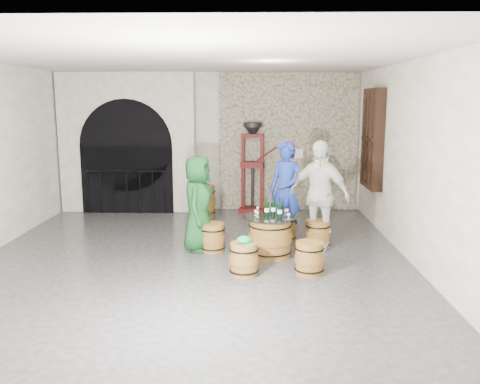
{
  "coord_description": "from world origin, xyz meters",
  "views": [
    {
      "loc": [
        0.95,
        -7.93,
        2.56
      ],
      "look_at": [
        0.76,
        0.43,
        1.05
      ],
      "focal_mm": 38.0,
      "sensor_mm": 36.0,
      "label": 1
    }
  ],
  "objects_px": {
    "barrel_stool_left": "(212,238)",
    "barrel_stool_near_right": "(309,258)",
    "wine_bottle_left": "(267,208)",
    "corking_press": "(253,161)",
    "barrel_stool_near_left": "(244,259)",
    "wine_bottle_center": "(280,210)",
    "person_white": "(319,195)",
    "side_barrel": "(204,201)",
    "wine_bottle_right": "(273,208)",
    "barrel_stool_far": "(284,228)",
    "person_blue": "(286,191)",
    "barrel_table": "(270,237)",
    "person_green": "(198,204)",
    "barrel_stool_right": "(318,234)"
  },
  "relations": [
    {
      "from": "person_white",
      "to": "corking_press",
      "type": "height_order",
      "value": "corking_press"
    },
    {
      "from": "barrel_stool_near_left",
      "to": "wine_bottle_center",
      "type": "relative_size",
      "value": 1.51
    },
    {
      "from": "barrel_stool_far",
      "to": "barrel_stool_near_left",
      "type": "xyz_separation_m",
      "value": [
        -0.72,
        -1.89,
        0.0
      ]
    },
    {
      "from": "barrel_stool_near_left",
      "to": "person_white",
      "type": "xyz_separation_m",
      "value": [
        1.28,
        1.46,
        0.7
      ]
    },
    {
      "from": "barrel_stool_near_left",
      "to": "wine_bottle_left",
      "type": "relative_size",
      "value": 1.51
    },
    {
      "from": "person_white",
      "to": "side_barrel",
      "type": "relative_size",
      "value": 2.71
    },
    {
      "from": "barrel_stool_near_right",
      "to": "person_blue",
      "type": "relative_size",
      "value": 0.27
    },
    {
      "from": "barrel_table",
      "to": "person_blue",
      "type": "distance_m",
      "value": 1.23
    },
    {
      "from": "barrel_stool_near_left",
      "to": "wine_bottle_center",
      "type": "height_order",
      "value": "wine_bottle_center"
    },
    {
      "from": "barrel_stool_near_right",
      "to": "barrel_stool_far",
      "type": "bearing_deg",
      "value": 98.01
    },
    {
      "from": "barrel_stool_left",
      "to": "barrel_stool_near_right",
      "type": "relative_size",
      "value": 1.0
    },
    {
      "from": "person_green",
      "to": "side_barrel",
      "type": "height_order",
      "value": "person_green"
    },
    {
      "from": "person_white",
      "to": "barrel_table",
      "type": "bearing_deg",
      "value": -114.8
    },
    {
      "from": "barrel_table",
      "to": "barrel_stool_far",
      "type": "xyz_separation_m",
      "value": [
        0.3,
        0.97,
        -0.09
      ]
    },
    {
      "from": "barrel_stool_near_left",
      "to": "person_blue",
      "type": "height_order",
      "value": "person_blue"
    },
    {
      "from": "barrel_stool_right",
      "to": "barrel_stool_near_left",
      "type": "relative_size",
      "value": 1.0
    },
    {
      "from": "wine_bottle_left",
      "to": "side_barrel",
      "type": "xyz_separation_m",
      "value": [
        -1.31,
        2.9,
        -0.47
      ]
    },
    {
      "from": "wine_bottle_left",
      "to": "barrel_stool_right",
      "type": "bearing_deg",
      "value": 28.55
    },
    {
      "from": "barrel_table",
      "to": "barrel_stool_near_right",
      "type": "height_order",
      "value": "barrel_table"
    },
    {
      "from": "person_blue",
      "to": "wine_bottle_right",
      "type": "height_order",
      "value": "person_blue"
    },
    {
      "from": "wine_bottle_center",
      "to": "barrel_stool_near_right",
      "type": "bearing_deg",
      "value": -61.95
    },
    {
      "from": "barrel_stool_far",
      "to": "corking_press",
      "type": "distance_m",
      "value": 2.69
    },
    {
      "from": "person_green",
      "to": "corking_press",
      "type": "distance_m",
      "value": 3.24
    },
    {
      "from": "barrel_stool_near_right",
      "to": "wine_bottle_left",
      "type": "bearing_deg",
      "value": 124.73
    },
    {
      "from": "wine_bottle_left",
      "to": "corking_press",
      "type": "relative_size",
      "value": 0.16
    },
    {
      "from": "barrel_stool_far",
      "to": "barrel_table",
      "type": "bearing_deg",
      "value": -107.19
    },
    {
      "from": "person_green",
      "to": "barrel_stool_left",
      "type": "bearing_deg",
      "value": -98.39
    },
    {
      "from": "corking_press",
      "to": "wine_bottle_left",
      "type": "bearing_deg",
      "value": -76.13
    },
    {
      "from": "barrel_stool_far",
      "to": "side_barrel",
      "type": "relative_size",
      "value": 0.7
    },
    {
      "from": "barrel_stool_near_right",
      "to": "barrel_stool_near_left",
      "type": "xyz_separation_m",
      "value": [
        -0.97,
        -0.08,
        0.0
      ]
    },
    {
      "from": "barrel_stool_far",
      "to": "side_barrel",
      "type": "bearing_deg",
      "value": 130.4
    },
    {
      "from": "barrel_stool_left",
      "to": "barrel_stool_near_right",
      "type": "xyz_separation_m",
      "value": [
        1.53,
        -1.11,
        0.0
      ]
    },
    {
      "from": "barrel_stool_near_right",
      "to": "wine_bottle_center",
      "type": "xyz_separation_m",
      "value": [
        -0.41,
        0.77,
        0.57
      ]
    },
    {
      "from": "wine_bottle_right",
      "to": "barrel_table",
      "type": "bearing_deg",
      "value": -121.1
    },
    {
      "from": "barrel_stool_right",
      "to": "corking_press",
      "type": "height_order",
      "value": "corking_press"
    },
    {
      "from": "wine_bottle_right",
      "to": "barrel_stool_right",
      "type": "bearing_deg",
      "value": 29.16
    },
    {
      "from": "barrel_stool_near_left",
      "to": "wine_bottle_left",
      "type": "distance_m",
      "value": 1.17
    },
    {
      "from": "barrel_stool_right",
      "to": "person_green",
      "type": "xyz_separation_m",
      "value": [
        -2.09,
        -0.2,
        0.58
      ]
    },
    {
      "from": "wine_bottle_center",
      "to": "barrel_stool_far",
      "type": "bearing_deg",
      "value": 81.76
    },
    {
      "from": "barrel_stool_left",
      "to": "barrel_stool_far",
      "type": "distance_m",
      "value": 1.46
    },
    {
      "from": "person_white",
      "to": "side_barrel",
      "type": "distance_m",
      "value": 3.33
    },
    {
      "from": "barrel_stool_left",
      "to": "person_green",
      "type": "distance_m",
      "value": 0.63
    },
    {
      "from": "wine_bottle_right",
      "to": "barrel_stool_far",
      "type": "bearing_deg",
      "value": 74.27
    },
    {
      "from": "barrel_table",
      "to": "wine_bottle_center",
      "type": "distance_m",
      "value": 0.51
    },
    {
      "from": "person_white",
      "to": "corking_press",
      "type": "xyz_separation_m",
      "value": [
        -1.15,
        2.88,
        0.26
      ]
    },
    {
      "from": "barrel_stool_left",
      "to": "person_blue",
      "type": "bearing_deg",
      "value": 30.62
    },
    {
      "from": "barrel_table",
      "to": "wine_bottle_center",
      "type": "bearing_deg",
      "value": -29.34
    },
    {
      "from": "barrel_stool_near_right",
      "to": "corking_press",
      "type": "height_order",
      "value": "corking_press"
    },
    {
      "from": "wine_bottle_center",
      "to": "side_barrel",
      "type": "distance_m",
      "value": 3.41
    },
    {
      "from": "person_green",
      "to": "person_white",
      "type": "relative_size",
      "value": 0.87
    }
  ]
}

